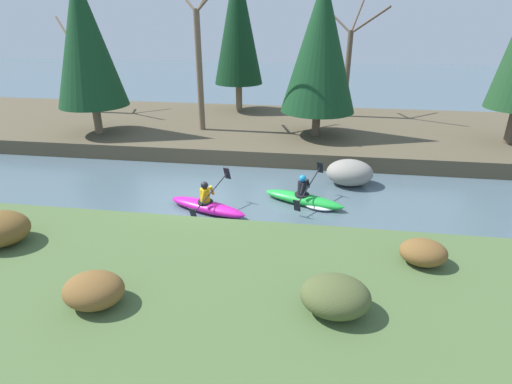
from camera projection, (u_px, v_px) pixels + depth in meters
ground_plane at (207, 206)px, 12.91m from camera, size 90.00×90.00×0.00m
riverbank_near at (138, 303)px, 7.96m from camera, size 44.00×6.17×0.78m
riverbank_far at (250, 129)px, 20.48m from camera, size 44.00×9.27×0.64m
conifer_tree_far_left at (85, 40)px, 17.05m from camera, size 3.07×3.07×6.87m
conifer_tree_left at (238, 22)px, 21.27m from camera, size 2.67×2.67×8.00m
conifer_tree_mid_left at (321, 46)px, 16.72m from camera, size 3.26×3.26×6.65m
bare_tree_upstream at (76, 67)px, 21.96m from camera, size 2.88×2.85×5.17m
bare_tree_mid_upstream at (200, 57)px, 17.98m from camera, size 3.89×3.84×7.08m
bare_tree_mid_downstream at (348, 64)px, 20.81m from camera, size 3.22×3.18×5.81m
shrub_clump_second at (94, 290)px, 7.23m from camera, size 1.12×0.94×0.61m
shrub_clump_third at (335, 296)px, 7.03m from camera, size 1.25×1.04×0.68m
shrub_clump_far_end at (423, 252)px, 8.46m from camera, size 0.99×0.82×0.53m
kayaker_lead at (306, 199)px, 12.95m from camera, size 2.74×2.00×1.20m
kayaker_middle at (208, 205)px, 12.47m from camera, size 2.75×2.01×1.20m
boulder_midstream at (350, 173)px, 14.40m from camera, size 1.66×1.30×0.94m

